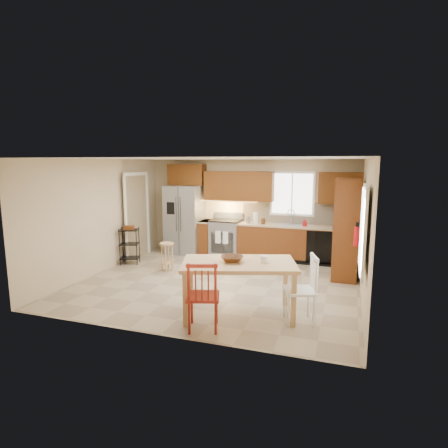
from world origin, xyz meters
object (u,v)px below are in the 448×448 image
object	(u,v)px
table_jar	(265,261)
fire_extinguisher	(357,236)
chair_white	(299,289)
pantry	(346,229)
range_stove	(226,238)
table_bowl	(232,262)
soap_bottle	(305,223)
bar_stool	(167,257)
dining_table	(239,289)
refrigerator	(185,220)
utility_cart	(130,246)
chair_red	(203,295)

from	to	relation	value
table_jar	fire_extinguisher	bearing A→B (deg)	47.00
table_jar	chair_white	bearing A→B (deg)	-6.17
pantry	fire_extinguisher	xyz separation A→B (m)	(0.20, -1.05, 0.05)
range_stove	chair_white	bearing A→B (deg)	-56.66
chair_white	table_bowl	world-z (taller)	chair_white
range_stove	soap_bottle	distance (m)	2.10
chair_white	bar_stool	distance (m)	3.68
range_stove	pantry	xyz separation A→B (m)	(2.98, -0.99, 0.59)
soap_bottle	table_jar	world-z (taller)	soap_bottle
pantry	dining_table	distance (m)	3.14
range_stove	dining_table	distance (m)	3.89
soap_bottle	bar_stool	bearing A→B (deg)	-149.80
refrigerator	dining_table	bearing A→B (deg)	-54.41
refrigerator	range_stove	world-z (taller)	refrigerator
pantry	dining_table	bearing A→B (deg)	-120.73
fire_extinguisher	dining_table	xyz separation A→B (m)	(-1.77, -1.60, -0.67)
fire_extinguisher	utility_cart	world-z (taller)	fire_extinguisher
refrigerator	soap_bottle	world-z (taller)	refrigerator
dining_table	fire_extinguisher	bearing A→B (deg)	24.35
refrigerator	table_bowl	bearing A→B (deg)	-55.60
soap_bottle	utility_cart	distance (m)	4.26
range_stove	chair_white	distance (m)	4.29
dining_table	refrigerator	bearing A→B (deg)	107.94
soap_bottle	dining_table	world-z (taller)	soap_bottle
chair_white	table_bowl	distance (m)	1.12
fire_extinguisher	table_bowl	distance (m)	2.48
range_stove	fire_extinguisher	distance (m)	3.83
fire_extinguisher	chair_red	bearing A→B (deg)	-133.39
refrigerator	bar_stool	distance (m)	1.82
fire_extinguisher	chair_white	bearing A→B (deg)	-118.04
refrigerator	dining_table	xyz separation A→B (m)	(2.56, -3.57, -0.48)
refrigerator	soap_bottle	size ratio (longest dim) A/B	9.53
table_jar	utility_cart	size ratio (longest dim) A/B	0.19
fire_extinguisher	dining_table	world-z (taller)	fire_extinguisher
table_bowl	table_jar	world-z (taller)	table_jar
bar_stool	table_jar	bearing A→B (deg)	-32.96
range_stove	chair_red	xyz separation A→B (m)	(1.06, -4.28, 0.06)
bar_stool	pantry	bearing A→B (deg)	12.42
chair_white	bar_stool	xyz separation A→B (m)	(-3.19, 1.83, -0.20)
pantry	utility_cart	xyz separation A→B (m)	(-4.93, -0.52, -0.61)
bar_stool	dining_table	bearing A→B (deg)	-39.03
pantry	bar_stool	size ratio (longest dim) A/B	3.27
table_bowl	soap_bottle	bearing A→B (deg)	78.30
bar_stool	chair_white	bearing A→B (deg)	-28.84
table_bowl	utility_cart	world-z (taller)	table_bowl
refrigerator	dining_table	distance (m)	4.42
fire_extinguisher	dining_table	bearing A→B (deg)	-138.00
refrigerator	fire_extinguisher	world-z (taller)	refrigerator
dining_table	table_bowl	world-z (taller)	table_bowl
chair_red	utility_cart	bearing A→B (deg)	119.66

